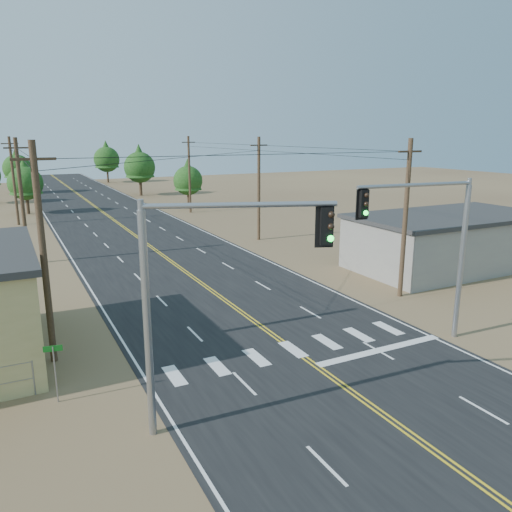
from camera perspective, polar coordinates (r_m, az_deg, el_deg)
ground at (r=19.25m, az=17.37°, el=-19.00°), size 220.00×220.00×0.00m
road at (r=44.11m, az=-10.68°, el=0.12°), size 15.00×200.00×0.02m
building_right at (r=41.95m, az=21.11°, el=1.52°), size 15.00×8.00×4.00m
utility_pole_left_near at (r=23.84m, az=-23.14°, el=0.27°), size 1.80×0.30×10.00m
utility_pole_left_mid at (r=43.57m, az=-25.18°, el=5.73°), size 1.80×0.30×10.00m
utility_pole_left_far at (r=63.47m, az=-25.95°, el=7.77°), size 1.80×0.30×10.00m
utility_pole_right_near at (r=32.63m, az=16.69°, el=4.18°), size 1.80×0.30×10.00m
utility_pole_right_mid at (r=48.94m, az=0.32°, el=7.76°), size 1.80×0.30×10.00m
utility_pole_right_far at (r=67.27m, az=-7.62°, el=9.28°), size 1.80×0.30×10.00m
signal_mast_left at (r=16.50m, az=-6.29°, el=-2.80°), size 6.05×2.55×8.24m
signal_mast_right at (r=25.50m, az=19.77°, el=2.26°), size 6.37×0.95×8.17m
street_sign at (r=21.12m, az=-22.04°, el=-11.43°), size 0.70×0.16×2.37m
tree_left_near at (r=72.01m, az=-24.90°, el=7.92°), size 4.40×4.40×7.33m
tree_left_far at (r=98.07m, az=-25.65°, el=9.30°), size 4.80×4.80×7.99m
tree_right_near at (r=72.53m, az=-7.79°, el=8.87°), size 4.14×4.14×6.90m
tree_right_mid at (r=88.02m, az=-13.18°, el=10.19°), size 5.21×5.21×8.68m
tree_right_far at (r=113.83m, az=-16.72°, el=10.81°), size 5.40×5.40×9.00m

